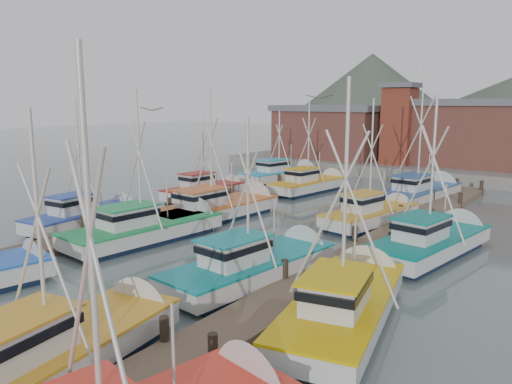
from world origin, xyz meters
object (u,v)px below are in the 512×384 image
Objects in this scene: lookout_tower at (399,123)px; boat_1 at (68,347)px; boat_4 at (153,228)px; boat_8 at (220,208)px; boat_12 at (313,184)px.

lookout_tower is 0.92× the size of boat_1.
boat_8 reaches higher than boat_4.
boat_4 is 1.12× the size of boat_12.
boat_8 is at bearing 99.20° from boat_4.
boat_12 is at bearing 97.79° from boat_1.
boat_4 reaches higher than boat_1.
boat_1 is at bearing -81.77° from lookout_tower.
lookout_tower is 0.85× the size of boat_4.
boat_4 is 0.95× the size of boat_8.
boat_8 is at bearing 108.28° from boat_1.
boat_8 is at bearing -95.27° from lookout_tower.
lookout_tower reaches higher than boat_12.
boat_4 is 18.97m from boat_12.
boat_4 is at bearing -93.57° from lookout_tower.
boat_4 is (-2.07, -33.18, -4.87)m from lookout_tower.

